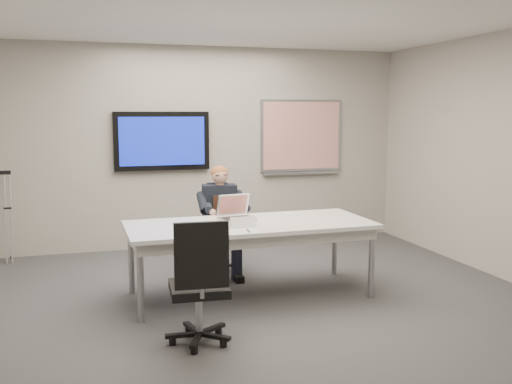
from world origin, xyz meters
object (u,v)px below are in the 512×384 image
object	(u,v)px
office_chair_near	(200,306)
laptop	(235,213)
conference_table	(250,231)
office_chair_far	(220,245)
seated_person	(223,232)

from	to	relation	value
office_chair_near	laptop	distance (m)	1.60
conference_table	laptop	bearing A→B (deg)	107.62
conference_table	office_chair_far	distance (m)	1.11
office_chair_near	laptop	size ratio (longest dim) A/B	2.69
office_chair_far	seated_person	world-z (taller)	seated_person
office_chair_near	laptop	bearing A→B (deg)	-111.61
conference_table	office_chair_near	distance (m)	1.38
office_chair_far	seated_person	bearing A→B (deg)	-74.60
office_chair_far	laptop	distance (m)	0.95
seated_person	conference_table	bearing A→B (deg)	-77.89
conference_table	office_chair_far	xyz separation A→B (m)	(-0.08, 1.04, -0.38)
office_chair_near	seated_person	bearing A→B (deg)	-104.64
conference_table	laptop	size ratio (longest dim) A/B	6.40
office_chair_far	office_chair_near	distance (m)	2.25
conference_table	office_chair_near	size ratio (longest dim) A/B	2.38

